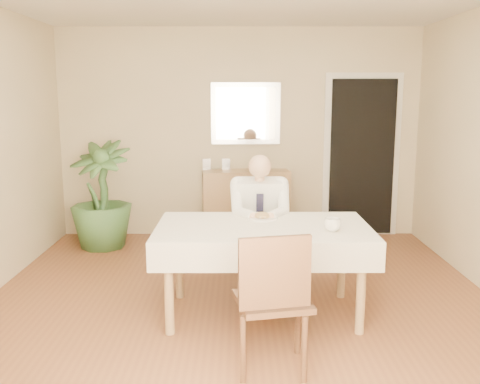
{
  "coord_description": "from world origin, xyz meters",
  "views": [
    {
      "loc": [
        -0.03,
        -4.24,
        1.8
      ],
      "look_at": [
        0.0,
        0.35,
        0.95
      ],
      "focal_mm": 40.0,
      "sensor_mm": 36.0,
      "label": 1
    }
  ],
  "objects_px": {
    "dining_table": "(263,236)",
    "seated_man": "(260,216)",
    "potted_palm": "(101,195)",
    "chair_near": "(273,295)",
    "coffee_mug": "(333,225)",
    "chair_far": "(259,227)",
    "sideboard": "(246,204)"
  },
  "relations": [
    {
      "from": "seated_man",
      "to": "potted_palm",
      "type": "relative_size",
      "value": 0.99
    },
    {
      "from": "coffee_mug",
      "to": "dining_table",
      "type": "bearing_deg",
      "value": 161.3
    },
    {
      "from": "dining_table",
      "to": "chair_far",
      "type": "height_order",
      "value": "chair_far"
    },
    {
      "from": "seated_man",
      "to": "sideboard",
      "type": "height_order",
      "value": "seated_man"
    },
    {
      "from": "dining_table",
      "to": "potted_palm",
      "type": "bearing_deg",
      "value": 132.65
    },
    {
      "from": "chair_near",
      "to": "sideboard",
      "type": "xyz_separation_m",
      "value": [
        -0.12,
        3.34,
        -0.11
      ]
    },
    {
      "from": "dining_table",
      "to": "potted_palm",
      "type": "height_order",
      "value": "potted_palm"
    },
    {
      "from": "chair_near",
      "to": "coffee_mug",
      "type": "bearing_deg",
      "value": 45.29
    },
    {
      "from": "chair_far",
      "to": "coffee_mug",
      "type": "xyz_separation_m",
      "value": [
        0.53,
        -1.06,
        0.29
      ]
    },
    {
      "from": "coffee_mug",
      "to": "sideboard",
      "type": "relative_size",
      "value": 0.12
    },
    {
      "from": "chair_near",
      "to": "seated_man",
      "type": "height_order",
      "value": "seated_man"
    },
    {
      "from": "seated_man",
      "to": "sideboard",
      "type": "xyz_separation_m",
      "value": [
        -0.1,
        1.8,
        -0.26
      ]
    },
    {
      "from": "chair_far",
      "to": "coffee_mug",
      "type": "relative_size",
      "value": 7.07
    },
    {
      "from": "chair_near",
      "to": "seated_man",
      "type": "bearing_deg",
      "value": 79.08
    },
    {
      "from": "chair_near",
      "to": "dining_table",
      "type": "bearing_deg",
      "value": 79.53
    },
    {
      "from": "dining_table",
      "to": "coffee_mug",
      "type": "xyz_separation_m",
      "value": [
        0.53,
        -0.18,
        0.14
      ]
    },
    {
      "from": "dining_table",
      "to": "potted_palm",
      "type": "relative_size",
      "value": 1.36
    },
    {
      "from": "chair_far",
      "to": "coffee_mug",
      "type": "height_order",
      "value": "chair_far"
    },
    {
      "from": "seated_man",
      "to": "sideboard",
      "type": "distance_m",
      "value": 1.82
    },
    {
      "from": "chair_far",
      "to": "seated_man",
      "type": "height_order",
      "value": "seated_man"
    },
    {
      "from": "dining_table",
      "to": "coffee_mug",
      "type": "distance_m",
      "value": 0.57
    },
    {
      "from": "chair_far",
      "to": "coffee_mug",
      "type": "distance_m",
      "value": 1.22
    },
    {
      "from": "dining_table",
      "to": "seated_man",
      "type": "xyz_separation_m",
      "value": [
        0.0,
        0.59,
        0.02
      ]
    },
    {
      "from": "seated_man",
      "to": "sideboard",
      "type": "relative_size",
      "value": 1.16
    },
    {
      "from": "coffee_mug",
      "to": "seated_man",
      "type": "bearing_deg",
      "value": 124.31
    },
    {
      "from": "sideboard",
      "to": "potted_palm",
      "type": "height_order",
      "value": "potted_palm"
    },
    {
      "from": "dining_table",
      "to": "seated_man",
      "type": "height_order",
      "value": "seated_man"
    },
    {
      "from": "seated_man",
      "to": "coffee_mug",
      "type": "relative_size",
      "value": 9.68
    },
    {
      "from": "chair_far",
      "to": "seated_man",
      "type": "relative_size",
      "value": 0.73
    },
    {
      "from": "seated_man",
      "to": "chair_far",
      "type": "bearing_deg",
      "value": 90.0
    },
    {
      "from": "seated_man",
      "to": "coffee_mug",
      "type": "distance_m",
      "value": 0.94
    },
    {
      "from": "potted_palm",
      "to": "seated_man",
      "type": "bearing_deg",
      "value": -37.34
    }
  ]
}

